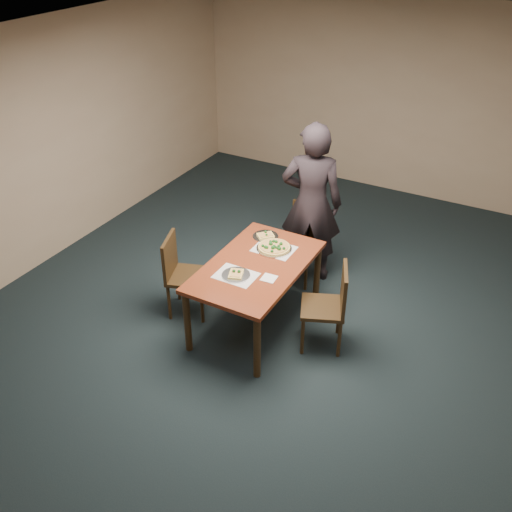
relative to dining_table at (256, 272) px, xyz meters
The scene contains 13 objects.
ground 0.67m from the dining_table, 47.76° to the right, with size 8.00×8.00×0.00m, color black.
room_shell 1.09m from the dining_table, 47.76° to the right, with size 8.00×8.00×8.00m.
dining_table is the anchor object (origin of this frame).
chair_far 1.09m from the dining_table, 87.86° to the left, with size 0.44×0.44×0.91m.
chair_left 0.84m from the dining_table, 167.67° to the right, with size 0.54×0.54×0.91m.
chair_right 0.82m from the dining_table, ahead, with size 0.55×0.55×0.91m.
diner 1.17m from the dining_table, 85.26° to the left, with size 0.69×0.45×1.90m, color black.
placemat_main 0.36m from the dining_table, 85.94° to the left, with size 0.42×0.32×0.00m, color white.
placemat_near 0.29m from the dining_table, 105.93° to the right, with size 0.40×0.30×0.00m, color white.
pizza_pan 0.37m from the dining_table, 85.80° to the left, with size 0.37×0.37×0.07m.
slice_plate_near 0.30m from the dining_table, 105.95° to the right, with size 0.28×0.28×0.06m.
slice_plate_far 0.57m from the dining_table, 108.01° to the left, with size 0.28×0.28×0.06m.
napkin 0.29m from the dining_table, 34.41° to the right, with size 0.14×0.14×0.01m, color white.
Camera 1 is at (2.22, -4.10, 3.89)m, focal length 40.00 mm.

